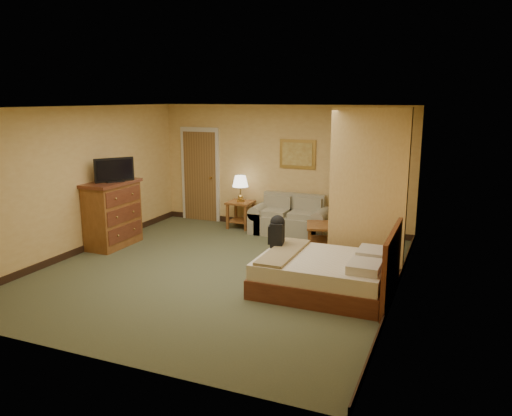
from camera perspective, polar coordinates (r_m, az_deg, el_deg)
The scene contains 17 objects.
floor at distance 8.14m, azimuth -4.15°, elevation -7.18°, with size 6.00×6.00×0.00m, color #4C4F33.
ceiling at distance 7.67m, azimuth -4.46°, elevation 11.44°, with size 6.00×6.00×0.00m, color white.
back_wall at distance 10.54m, azimuth 3.05°, elevation 4.63°, with size 5.50×0.02×2.60m, color tan.
left_wall at distance 9.35m, azimuth -19.56°, elevation 2.93°, with size 0.02×6.00×2.60m, color tan.
right_wall at distance 7.03m, azimuth 16.17°, elevation 0.21°, with size 0.02×6.00×2.60m, color tan.
partition at distance 8.01m, azimuth 12.67°, elevation 1.86°, with size 1.20×0.15×2.60m, color tan.
door at distance 11.33m, azimuth -6.38°, elevation 3.76°, with size 0.94×0.16×2.10m.
baseboard at distance 10.77m, azimuth 2.96°, elevation -1.93°, with size 5.50×0.02×0.12m, color black.
loveseat at distance 10.23m, azimuth 3.93°, elevation -1.55°, with size 1.59×0.74×0.80m.
side_table at distance 10.68m, azimuth -1.78°, elevation -0.28°, with size 0.52×0.52×0.57m.
table_lamp at distance 10.56m, azimuth -1.80°, elevation 2.99°, with size 0.34×0.34×0.56m.
coffee_table at distance 9.31m, azimuth 7.99°, elevation -2.65°, with size 0.88×0.88×0.45m.
wall_picture at distance 10.37m, azimuth 4.76°, elevation 6.15°, with size 0.77×0.04×0.60m.
dresser at distance 9.68m, azimuth -16.08°, elevation -0.63°, with size 0.61×1.15×1.23m.
tv at distance 9.47m, azimuth -15.90°, elevation 4.14°, with size 0.46×0.62×0.44m.
bed at distance 7.28m, azimuth 8.19°, elevation -7.40°, with size 1.91×1.56×1.01m.
backpack at distance 7.66m, azimuth 2.47°, elevation -2.52°, with size 0.24×0.32×0.49m.
Camera 1 is at (3.46, -6.85, 2.73)m, focal length 35.00 mm.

